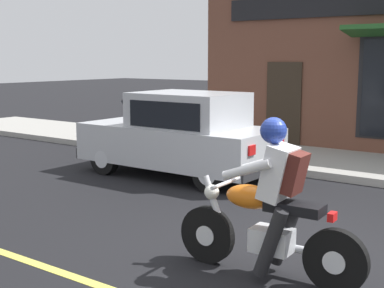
# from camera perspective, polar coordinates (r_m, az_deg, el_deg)

# --- Properties ---
(ground_plane) EXTENTS (80.00, 80.00, 0.00)m
(ground_plane) POSITION_cam_1_polar(r_m,az_deg,el_deg) (6.08, 12.43, -12.09)
(ground_plane) COLOR black
(sidewalk_curb) EXTENTS (2.60, 22.00, 0.14)m
(sidewalk_curb) POSITION_cam_1_polar(r_m,az_deg,el_deg) (11.80, 9.06, -1.31)
(sidewalk_curb) COLOR #9E9B93
(sidewalk_curb) RESTS_ON ground
(motorcycle_with_rider) EXTENTS (0.57, 2.02, 1.62)m
(motorcycle_with_rider) POSITION_cam_1_polar(r_m,az_deg,el_deg) (5.38, 8.31, -7.17)
(motorcycle_with_rider) COLOR black
(motorcycle_with_rider) RESTS_ON ground
(car_hatchback) EXTENTS (1.65, 3.78, 1.57)m
(car_hatchback) POSITION_cam_1_polar(r_m,az_deg,el_deg) (9.91, -1.23, 0.90)
(car_hatchback) COLOR black
(car_hatchback) RESTS_ON ground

